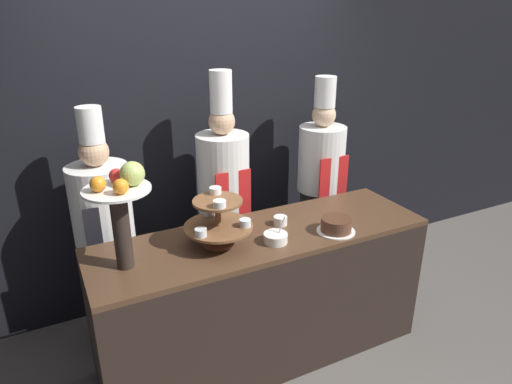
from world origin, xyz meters
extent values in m
plane|color=#5B5651|center=(0.00, 0.00, 0.00)|extent=(14.00, 14.00, 0.00)
cube|color=black|center=(0.00, 1.35, 1.40)|extent=(10.00, 0.06, 2.80)
cube|color=black|center=(0.00, 0.33, 0.46)|extent=(2.20, 0.66, 0.91)
cube|color=#4C3321|center=(0.00, 0.33, 0.93)|extent=(2.20, 0.66, 0.03)
cylinder|color=brown|center=(-0.31, 0.32, 0.96)|extent=(0.19, 0.19, 0.02)
cylinder|color=brown|center=(-0.31, 0.32, 1.10)|extent=(0.04, 0.04, 0.29)
cylinder|color=brown|center=(-0.31, 0.32, 1.07)|extent=(0.42, 0.42, 0.02)
cylinder|color=brown|center=(-0.31, 0.32, 1.23)|extent=(0.30, 0.30, 0.02)
cylinder|color=silver|center=(-0.45, 0.24, 1.10)|extent=(0.07, 0.07, 0.04)
cylinder|color=red|center=(-0.45, 0.24, 1.09)|extent=(0.06, 0.06, 0.03)
cylinder|color=silver|center=(-0.17, 0.24, 1.10)|extent=(0.07, 0.07, 0.04)
cylinder|color=green|center=(-0.17, 0.24, 1.09)|extent=(0.06, 0.06, 0.03)
cylinder|color=silver|center=(-0.31, 0.48, 1.10)|extent=(0.07, 0.07, 0.04)
cylinder|color=beige|center=(-0.31, 0.48, 1.09)|extent=(0.06, 0.06, 0.03)
cylinder|color=white|center=(-0.33, 0.22, 1.26)|extent=(0.07, 0.07, 0.04)
cylinder|color=white|center=(-0.28, 0.42, 1.26)|extent=(0.07, 0.07, 0.04)
cylinder|color=#2D231E|center=(-0.87, 0.32, 1.18)|extent=(0.09, 0.09, 0.45)
cylinder|color=white|center=(-0.87, 0.32, 1.41)|extent=(0.36, 0.36, 0.01)
sphere|color=#ADC160|center=(-0.78, 0.32, 1.48)|extent=(0.13, 0.13, 0.13)
sphere|color=red|center=(-0.85, 0.41, 1.46)|extent=(0.08, 0.08, 0.08)
sphere|color=orange|center=(-0.96, 0.31, 1.46)|extent=(0.08, 0.08, 0.08)
sphere|color=orange|center=(-0.86, 0.23, 1.46)|extent=(0.08, 0.08, 0.08)
cylinder|color=white|center=(0.43, 0.14, 0.95)|extent=(0.25, 0.25, 0.01)
cylinder|color=brown|center=(0.43, 0.14, 1.00)|extent=(0.20, 0.20, 0.08)
cylinder|color=#472819|center=(0.43, 0.14, 1.04)|extent=(0.19, 0.19, 0.01)
cylinder|color=white|center=(0.16, 0.39, 0.98)|extent=(0.09, 0.09, 0.06)
cylinder|color=white|center=(0.01, 0.19, 0.98)|extent=(0.15, 0.15, 0.06)
cylinder|color=#BCBCC1|center=(0.06, 0.19, 1.05)|extent=(0.05, 0.01, 0.11)
cube|color=#38332D|center=(-0.88, 0.97, 0.40)|extent=(0.30, 0.16, 0.80)
cylinder|color=white|center=(-0.88, 0.97, 1.07)|extent=(0.40, 0.40, 0.54)
cube|color=black|center=(-0.88, 0.78, 0.96)|extent=(0.28, 0.01, 0.35)
sphere|color=tan|center=(-0.88, 0.97, 1.44)|extent=(0.19, 0.19, 0.19)
cylinder|color=white|center=(-0.88, 0.97, 1.61)|extent=(0.16, 0.16, 0.23)
cube|color=#38332D|center=(0.00, 0.97, 0.43)|extent=(0.29, 0.16, 0.86)
cylinder|color=silver|center=(0.00, 0.97, 1.15)|extent=(0.39, 0.39, 0.58)
cube|color=red|center=(0.00, 0.78, 1.04)|extent=(0.27, 0.01, 0.37)
sphere|color=tan|center=(0.00, 0.97, 1.54)|extent=(0.19, 0.19, 0.19)
cylinder|color=white|center=(0.00, 0.97, 1.75)|extent=(0.16, 0.16, 0.29)
cube|color=#38332D|center=(0.87, 0.97, 0.44)|extent=(0.29, 0.16, 0.87)
cylinder|color=white|center=(0.87, 0.97, 1.14)|extent=(0.38, 0.38, 0.53)
cube|color=red|center=(0.87, 0.79, 1.03)|extent=(0.27, 0.01, 0.34)
sphere|color=#DBB28E|center=(0.87, 0.97, 1.50)|extent=(0.19, 0.19, 0.19)
cylinder|color=white|center=(0.87, 0.97, 1.68)|extent=(0.17, 0.17, 0.24)
camera|label=1|loc=(-1.20, -1.97, 2.29)|focal=32.00mm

